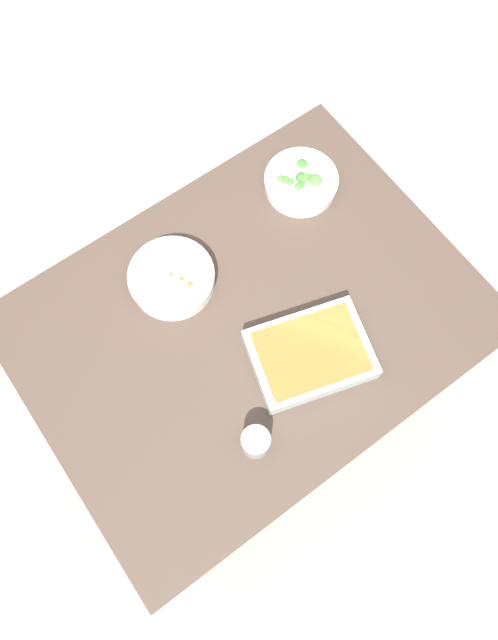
{
  "coord_description": "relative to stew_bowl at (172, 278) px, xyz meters",
  "views": [
    {
      "loc": [
        -0.32,
        -0.44,
        2.23
      ],
      "look_at": [
        0.0,
        0.0,
        0.74
      ],
      "focal_mm": 33.07,
      "sensor_mm": 36.0,
      "label": 1
    }
  ],
  "objects": [
    {
      "name": "ground_plane",
      "position": [
        0.1,
        -0.21,
        -0.77
      ],
      "size": [
        6.0,
        6.0,
        0.0
      ],
      "primitive_type": "plane",
      "color": "#B2A899"
    },
    {
      "name": "dining_table",
      "position": [
        0.1,
        -0.21,
        -0.12
      ],
      "size": [
        1.2,
        0.9,
        0.74
      ],
      "color": "#4C3D33",
      "rests_on": "ground_plane"
    },
    {
      "name": "stew_bowl",
      "position": [
        0.0,
        0.0,
        0.0
      ],
      "size": [
        0.24,
        0.24,
        0.06
      ],
      "color": "white",
      "rests_on": "dining_table"
    },
    {
      "name": "broccoli_bowl",
      "position": [
        0.47,
        0.04,
        -0.0
      ],
      "size": [
        0.21,
        0.21,
        0.07
      ],
      "color": "white",
      "rests_on": "dining_table"
    },
    {
      "name": "baking_dish",
      "position": [
        0.17,
        -0.39,
        0.0
      ],
      "size": [
        0.35,
        0.3,
        0.06
      ],
      "color": "silver",
      "rests_on": "dining_table"
    },
    {
      "name": "drink_cup",
      "position": [
        -0.08,
        -0.49,
        0.01
      ],
      "size": [
        0.07,
        0.07,
        0.08
      ],
      "color": "#B2BCC6",
      "rests_on": "dining_table"
    },
    {
      "name": "spoon_by_stew",
      "position": [
        0.03,
        -0.03,
        -0.03
      ],
      "size": [
        0.12,
        0.15,
        0.01
      ],
      "color": "silver",
      "rests_on": "dining_table"
    },
    {
      "name": "spoon_by_broccoli",
      "position": [
        0.45,
        -0.0,
        -0.03
      ],
      "size": [
        0.1,
        0.16,
        0.01
      ],
      "color": "silver",
      "rests_on": "dining_table"
    }
  ]
}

